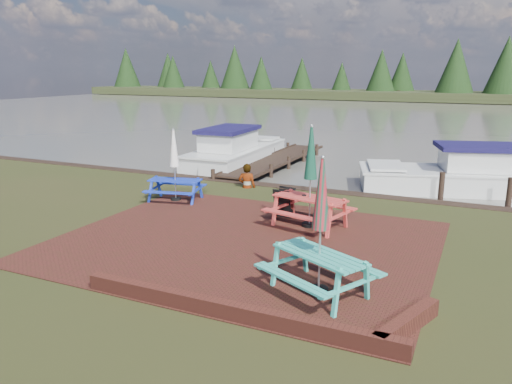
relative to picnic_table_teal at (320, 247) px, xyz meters
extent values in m
plane|color=black|center=(-2.54, 0.98, -0.92)|extent=(120.00, 120.00, 0.00)
cube|color=#3C1B13|center=(-2.54, 1.98, -0.91)|extent=(9.00, 7.50, 0.02)
cube|color=#4C1E16|center=(-1.04, -1.62, -0.77)|extent=(6.00, 0.22, 0.30)
cube|color=#4C1E16|center=(1.76, -0.82, -0.77)|extent=(0.82, 1.77, 0.30)
cube|color=#4E4B43|center=(-2.54, 37.98, -0.92)|extent=(120.00, 60.00, 0.02)
cube|color=black|center=(-2.54, 66.98, -0.42)|extent=(120.00, 10.00, 1.20)
cube|color=teal|center=(0.00, 0.00, -0.14)|extent=(2.01, 1.52, 0.04)
cube|color=teal|center=(-0.33, -0.63, -0.45)|extent=(1.79, 1.09, 0.04)
cube|color=teal|center=(0.33, 0.63, -0.45)|extent=(1.79, 1.09, 0.04)
cube|color=teal|center=(-0.73, 0.38, -0.53)|extent=(0.83, 1.49, 0.78)
cube|color=teal|center=(0.73, -0.38, -0.53)|extent=(0.83, 1.49, 0.78)
cylinder|color=black|center=(0.00, 0.00, -0.87)|extent=(0.38, 0.38, 0.10)
cylinder|color=#B2B2B7|center=(0.00, 0.00, 0.39)|extent=(0.04, 0.04, 2.62)
cone|color=#A51723|center=(0.00, 0.00, 1.02)|extent=(0.34, 0.34, 1.31)
cube|color=#BB3630|center=(-1.50, 3.83, -0.11)|extent=(2.09, 1.22, 0.04)
cube|color=#BB3630|center=(-1.68, 3.11, -0.43)|extent=(1.97, 0.73, 0.04)
cube|color=#BB3630|center=(-1.32, 4.55, -0.43)|extent=(1.97, 0.73, 0.04)
cube|color=#BB3630|center=(-2.32, 4.03, -0.52)|extent=(0.50, 1.67, 0.81)
cube|color=#BB3630|center=(-0.67, 3.62, -0.52)|extent=(0.50, 1.67, 0.81)
cylinder|color=black|center=(-1.50, 3.83, -0.86)|extent=(0.39, 0.39, 0.11)
cylinder|color=#B2B2B7|center=(-1.50, 3.83, 0.44)|extent=(0.04, 0.04, 2.73)
cone|color=#103C2A|center=(-1.50, 3.83, 1.10)|extent=(0.35, 0.35, 1.36)
cube|color=#162FA7|center=(-6.34, 4.66, -0.23)|extent=(1.77, 1.00, 0.04)
cube|color=#162FA7|center=(-6.20, 4.05, -0.50)|extent=(1.67, 0.59, 0.04)
cube|color=#162FA7|center=(-6.49, 5.28, -0.50)|extent=(1.67, 0.59, 0.04)
cube|color=#162FA7|center=(-7.05, 4.50, -0.58)|extent=(0.40, 1.42, 0.68)
cube|color=#162FA7|center=(-5.64, 4.82, -0.58)|extent=(0.40, 1.42, 0.68)
cylinder|color=black|center=(-6.34, 4.66, -0.87)|extent=(0.33, 0.33, 0.09)
cylinder|color=#B2B2B7|center=(-6.34, 4.66, 0.24)|extent=(0.03, 0.03, 2.31)
cone|color=silver|center=(-6.34, 4.66, 0.79)|extent=(0.30, 0.30, 1.16)
cube|color=black|center=(-2.46, 4.25, -0.49)|extent=(0.55, 0.27, 0.85)
cube|color=black|center=(-2.46, 4.53, -0.49)|extent=(0.55, 0.27, 0.85)
cube|color=black|center=(-2.46, 4.39, -0.08)|extent=(0.53, 0.11, 0.03)
cube|color=black|center=(-6.04, 12.48, -0.80)|extent=(1.60, 9.00, 0.06)
cube|color=black|center=(-6.79, 12.48, -0.75)|extent=(0.08, 9.00, 0.08)
cube|color=black|center=(-5.29, 12.48, -0.75)|extent=(0.08, 9.00, 0.08)
cylinder|color=black|center=(-6.84, 7.98, -1.02)|extent=(0.16, 0.16, 1.00)
cylinder|color=black|center=(-5.24, 7.98, -1.02)|extent=(0.16, 0.16, 1.00)
cube|color=beige|center=(-7.85, 11.96, -0.80)|extent=(2.62, 6.88, 0.97)
cube|color=beige|center=(-7.85, 11.96, -0.29)|extent=(2.67, 7.02, 0.08)
cube|color=beige|center=(-7.82, 11.15, 0.17)|extent=(1.80, 2.92, 0.82)
cube|color=#130F39|center=(-7.82, 11.15, 0.64)|extent=(2.00, 3.34, 0.17)
cube|color=beige|center=(-7.96, 14.54, -0.17)|extent=(2.03, 1.31, 0.10)
cube|color=beige|center=(1.86, 10.73, -0.81)|extent=(7.28, 4.24, 0.92)
cube|color=beige|center=(1.86, 10.73, -0.34)|extent=(7.43, 4.32, 0.07)
cube|color=beige|center=(2.66, 10.96, 0.11)|extent=(3.26, 2.47, 0.78)
cube|color=#130F39|center=(2.66, 10.96, 0.55)|extent=(3.71, 2.77, 0.17)
cube|color=beige|center=(-0.65, 9.99, -0.22)|extent=(1.76, 2.30, 0.09)
imported|color=gray|center=(-5.04, 7.27, -0.05)|extent=(0.71, 0.55, 1.74)
camera|label=1|loc=(2.61, -8.48, 3.23)|focal=35.00mm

